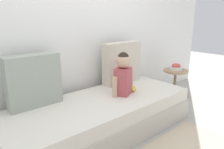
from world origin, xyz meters
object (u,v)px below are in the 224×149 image
object	(u,v)px
toddler	(123,74)
fruit_bowl	(176,67)
throw_pillow_right	(122,63)
throw_pillow_left	(34,81)
couch	(102,117)
side_table	(175,77)
banana	(134,89)

from	to	relation	value
toddler	fruit_bowl	world-z (taller)	toddler
toddler	throw_pillow_right	bearing A→B (deg)	48.89
throw_pillow_left	couch	bearing A→B (deg)	-28.52
couch	toddler	distance (m)	0.52
couch	throw_pillow_right	size ratio (longest dim) A/B	3.89
side_table	fruit_bowl	world-z (taller)	fruit_bowl
toddler	couch	bearing A→B (deg)	175.62
couch	throw_pillow_left	size ratio (longest dim) A/B	4.16
banana	fruit_bowl	size ratio (longest dim) A/B	0.90
couch	fruit_bowl	distance (m)	1.51
banana	couch	bearing A→B (deg)	177.63
throw_pillow_left	side_table	xyz separation A→B (m)	(2.05, -0.24, -0.29)
toddler	side_table	distance (m)	1.23
banana	side_table	bearing A→B (deg)	5.31
throw_pillow_left	banana	distance (m)	1.12
throw_pillow_right	side_table	xyz separation A→B (m)	(0.91, -0.24, -0.31)
side_table	throw_pillow_right	bearing A→B (deg)	165.36
side_table	toddler	bearing A→B (deg)	-175.39
throw_pillow_left	side_table	bearing A→B (deg)	-6.58
throw_pillow_left	banana	world-z (taller)	throw_pillow_left
throw_pillow_left	toddler	size ratio (longest dim) A/B	1.05
couch	toddler	size ratio (longest dim) A/B	4.37
banana	fruit_bowl	xyz separation A→B (m)	(1.01, 0.09, 0.09)
throw_pillow_left	throw_pillow_right	world-z (taller)	throw_pillow_right
toddler	banana	bearing A→B (deg)	0.72
couch	throw_pillow_right	world-z (taller)	throw_pillow_right
throw_pillow_left	throw_pillow_right	size ratio (longest dim) A/B	0.94
couch	fruit_bowl	size ratio (longest dim) A/B	11.08
banana	toddler	bearing A→B (deg)	-179.28
fruit_bowl	couch	bearing A→B (deg)	-177.11
throw_pillow_right	throw_pillow_left	bearing A→B (deg)	180.00
couch	banana	bearing A→B (deg)	-2.37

